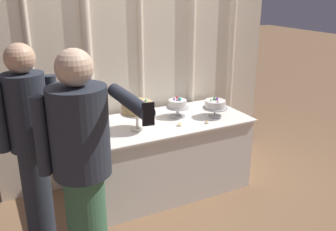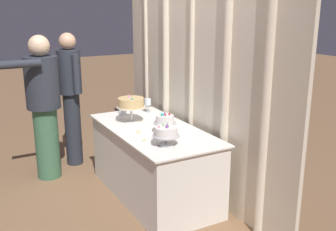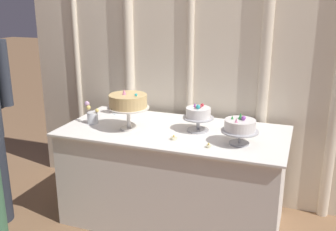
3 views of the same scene
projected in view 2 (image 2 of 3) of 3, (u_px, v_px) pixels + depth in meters
ground_plane at (146, 197)px, 4.21m from camera, size 24.00×24.00×0.00m
draped_curtain at (196, 56)px, 4.07m from camera, size 3.04×0.14×2.85m
cake_table at (154, 162)px, 4.15m from camera, size 1.66×0.80×0.74m
cake_display_leftmost at (131, 103)px, 4.22m from camera, size 0.31×0.31×0.31m
cake_display_center at (165, 121)px, 3.89m from camera, size 0.23×0.23×0.21m
cake_display_rightmost at (166, 132)px, 3.54m from camera, size 0.25×0.25×0.21m
wine_glass at (148, 102)px, 4.63m from camera, size 0.08×0.08×0.17m
flower_vase at (122, 110)px, 4.55m from camera, size 0.13×0.08×0.17m
tealight_far_left at (139, 132)px, 3.90m from camera, size 0.05×0.05×0.03m
tealight_near_left at (145, 141)px, 3.65m from camera, size 0.04×0.04×0.03m
guest_man_dark_suit at (71, 93)px, 4.86m from camera, size 0.44×0.33×1.65m
guest_girl_blue_dress at (43, 103)px, 4.47m from camera, size 0.54×0.78×1.65m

